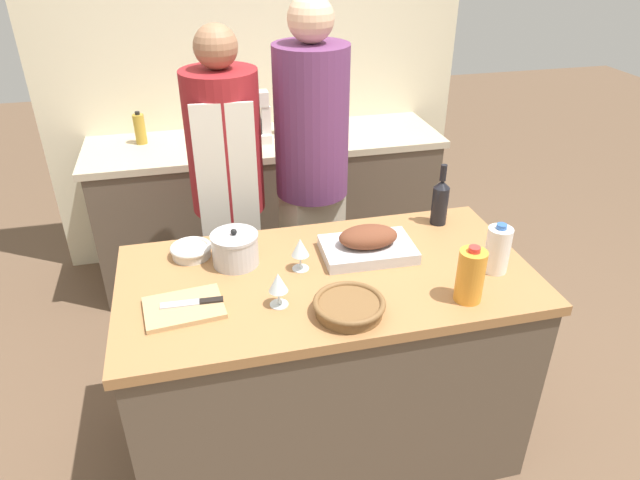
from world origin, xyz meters
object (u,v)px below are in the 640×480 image
(roasting_pan, at_px, (368,244))
(wine_bottle_green, at_px, (440,201))
(condiment_bottle_tall, at_px, (140,129))
(milk_jug, at_px, (498,249))
(mixing_bowl, at_px, (191,250))
(condiment_bottle_short, at_px, (281,123))
(knife_chef, at_px, (194,302))
(person_cook_aproned, at_px, (228,185))
(wicker_basket, at_px, (349,306))
(stand_mixer, at_px, (255,121))
(juice_jug, at_px, (470,275))
(stock_pot, at_px, (235,249))
(cutting_board, at_px, (184,308))
(wine_glass_right, at_px, (300,248))
(wine_glass_left, at_px, (278,283))
(person_cook_guest, at_px, (312,167))

(roasting_pan, relative_size, wine_bottle_green, 1.35)
(condiment_bottle_tall, bearing_deg, milk_jug, -52.17)
(mixing_bowl, height_order, condiment_bottle_short, condiment_bottle_short)
(knife_chef, relative_size, person_cook_aproned, 0.13)
(wicker_basket, distance_m, wine_bottle_green, 0.78)
(mixing_bowl, height_order, stand_mixer, stand_mixer)
(juice_jug, xyz_separation_m, milk_jug, (0.18, 0.15, -0.01))
(stock_pot, distance_m, condiment_bottle_tall, 1.50)
(milk_jug, relative_size, condiment_bottle_tall, 1.04)
(cutting_board, height_order, person_cook_aproned, person_cook_aproned)
(person_cook_aproned, bearing_deg, wine_glass_right, -71.83)
(juice_jug, distance_m, condiment_bottle_tall, 2.20)
(cutting_board, xyz_separation_m, condiment_bottle_tall, (-0.19, 1.70, 0.08))
(milk_jug, bearing_deg, wine_glass_left, -178.11)
(wine_bottle_green, bearing_deg, mixing_bowl, -178.29)
(person_cook_aproned, bearing_deg, milk_jug, -42.37)
(milk_jug, relative_size, wine_glass_right, 1.49)
(wicker_basket, relative_size, condiment_bottle_tall, 1.30)
(condiment_bottle_tall, bearing_deg, stock_pot, -74.82)
(stand_mixer, bearing_deg, wine_glass_right, -91.09)
(wine_bottle_green, height_order, stand_mixer, stand_mixer)
(cutting_board, xyz_separation_m, wine_bottle_green, (1.10, 0.38, 0.10))
(mixing_bowl, height_order, person_cook_guest, person_cook_guest)
(wicker_basket, xyz_separation_m, mixing_bowl, (-0.50, 0.50, -0.00))
(stand_mixer, distance_m, condiment_bottle_short, 0.21)
(roasting_pan, bearing_deg, wicker_basket, -116.78)
(cutting_board, xyz_separation_m, wine_glass_left, (0.32, -0.05, 0.08))
(wicker_basket, bearing_deg, person_cook_aproned, 105.73)
(juice_jug, height_order, person_cook_aproned, person_cook_aproned)
(juice_jug, height_order, condiment_bottle_tall, juice_jug)
(wine_glass_right, relative_size, condiment_bottle_short, 0.93)
(wicker_basket, relative_size, cutting_board, 0.88)
(wine_glass_left, height_order, person_cook_aproned, person_cook_aproned)
(roasting_pan, bearing_deg, stock_pot, 173.79)
(cutting_board, relative_size, stock_pot, 1.56)
(stand_mixer, xyz_separation_m, condiment_bottle_short, (0.17, 0.11, -0.06))
(wicker_basket, distance_m, wine_glass_left, 0.25)
(knife_chef, bearing_deg, cutting_board, -170.36)
(wine_bottle_green, height_order, knife_chef, wine_bottle_green)
(milk_jug, bearing_deg, cutting_board, 179.00)
(cutting_board, bearing_deg, wine_bottle_green, 19.21)
(stock_pot, distance_m, wine_bottle_green, 0.90)
(cutting_board, relative_size, stand_mixer, 0.95)
(cutting_board, xyz_separation_m, condiment_bottle_short, (0.64, 1.68, 0.06))
(stock_pot, height_order, condiment_bottle_tall, condiment_bottle_tall)
(milk_jug, xyz_separation_m, condiment_bottle_short, (-0.51, 1.70, -0.02))
(mixing_bowl, distance_m, wine_glass_right, 0.45)
(roasting_pan, distance_m, wine_bottle_green, 0.43)
(roasting_pan, relative_size, cutting_board, 1.30)
(wine_bottle_green, bearing_deg, milk_jug, -82.58)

